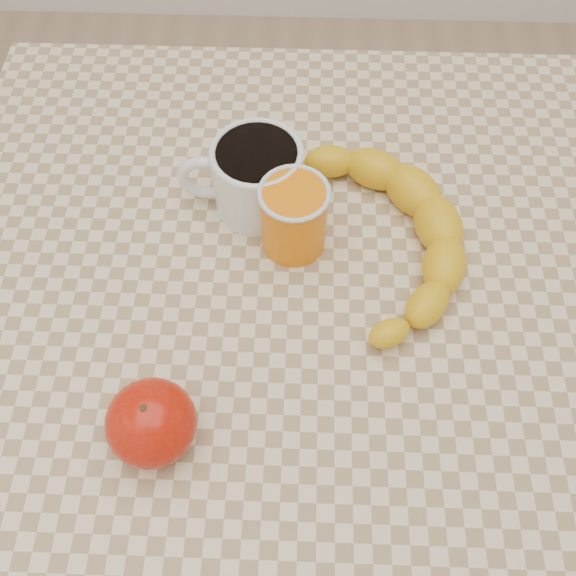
{
  "coord_description": "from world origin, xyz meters",
  "views": [
    {
      "loc": [
        0.01,
        -0.34,
        1.34
      ],
      "look_at": [
        0.0,
        0.0,
        0.77
      ],
      "focal_mm": 40.0,
      "sensor_mm": 36.0,
      "label": 1
    }
  ],
  "objects_px": {
    "apple": "(151,423)",
    "table": "(288,334)",
    "coffee_mug": "(255,175)",
    "banana": "(377,231)",
    "orange_juice_glass": "(294,217)"
  },
  "relations": [
    {
      "from": "table",
      "to": "apple",
      "type": "bearing_deg",
      "value": -127.01
    },
    {
      "from": "coffee_mug",
      "to": "orange_juice_glass",
      "type": "bearing_deg",
      "value": -51.04
    },
    {
      "from": "table",
      "to": "coffee_mug",
      "type": "height_order",
      "value": "coffee_mug"
    },
    {
      "from": "coffee_mug",
      "to": "apple",
      "type": "distance_m",
      "value": 0.29
    },
    {
      "from": "orange_juice_glass",
      "to": "table",
      "type": "bearing_deg",
      "value": -92.98
    },
    {
      "from": "coffee_mug",
      "to": "apple",
      "type": "xyz_separation_m",
      "value": [
        -0.08,
        -0.28,
        -0.01
      ]
    },
    {
      "from": "apple",
      "to": "coffee_mug",
      "type": "bearing_deg",
      "value": 74.94
    },
    {
      "from": "table",
      "to": "apple",
      "type": "distance_m",
      "value": 0.23
    },
    {
      "from": "coffee_mug",
      "to": "banana",
      "type": "xyz_separation_m",
      "value": [
        0.14,
        -0.06,
        -0.02
      ]
    },
    {
      "from": "apple",
      "to": "table",
      "type": "bearing_deg",
      "value": 52.99
    },
    {
      "from": "table",
      "to": "coffee_mug",
      "type": "bearing_deg",
      "value": 107.65
    },
    {
      "from": "apple",
      "to": "banana",
      "type": "bearing_deg",
      "value": 47.08
    },
    {
      "from": "apple",
      "to": "orange_juice_glass",
      "type": "bearing_deg",
      "value": 62.11
    },
    {
      "from": "orange_juice_glass",
      "to": "apple",
      "type": "distance_m",
      "value": 0.26
    },
    {
      "from": "coffee_mug",
      "to": "apple",
      "type": "relative_size",
      "value": 1.36
    }
  ]
}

